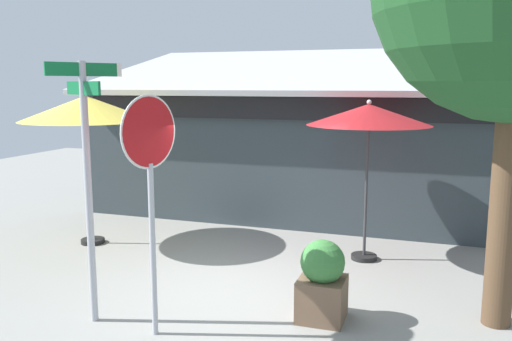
{
  "coord_description": "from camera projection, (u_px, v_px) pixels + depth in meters",
  "views": [
    {
      "loc": [
        2.55,
        -6.81,
        2.98
      ],
      "look_at": [
        -0.16,
        1.2,
        1.6
      ],
      "focal_mm": 37.13,
      "sensor_mm": 36.0,
      "label": 1
    }
  ],
  "objects": [
    {
      "name": "cafe_building",
      "position": [
        301.0,
        145.0,
        12.9
      ],
      "size": [
        9.48,
        5.18,
        3.94
      ],
      "color": "#333D42",
      "rests_on": "ground"
    },
    {
      "name": "patio_umbrella_crimson_center",
      "position": [
        369.0,
        116.0,
        8.73
      ],
      "size": [
        2.06,
        2.06,
        2.73
      ],
      "color": "black",
      "rests_on": "ground"
    },
    {
      "name": "sidewalk_planter",
      "position": [
        322.0,
        281.0,
        6.71
      ],
      "size": [
        0.58,
        0.58,
        1.05
      ],
      "color": "brown",
      "rests_on": "ground"
    },
    {
      "name": "patio_umbrella_mustard_left",
      "position": [
        86.0,
        109.0,
        9.65
      ],
      "size": [
        2.39,
        2.39,
        2.85
      ],
      "color": "black",
      "rests_on": "ground"
    },
    {
      "name": "stop_sign",
      "position": [
        150.0,
        168.0,
        6.06
      ],
      "size": [
        0.24,
        0.82,
        2.87
      ],
      "color": "#A8AAB2",
      "rests_on": "ground"
    },
    {
      "name": "street_sign_post",
      "position": [
        87.0,
        167.0,
        6.44
      ],
      "size": [
        0.78,
        0.84,
        3.25
      ],
      "color": "#A8AAB2",
      "rests_on": "ground"
    },
    {
      "name": "ground_plane",
      "position": [
        240.0,
        296.0,
        7.66
      ],
      "size": [
        28.0,
        28.0,
        0.1
      ],
      "primitive_type": "cube",
      "color": "gray"
    }
  ]
}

